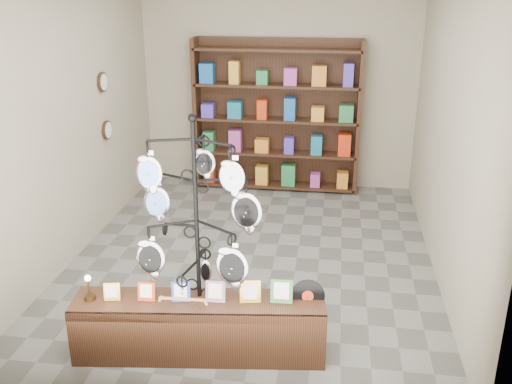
% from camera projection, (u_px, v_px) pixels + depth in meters
% --- Properties ---
extents(ground, '(5.00, 5.00, 0.00)m').
position_uv_depth(ground, '(254.00, 255.00, 6.55)').
color(ground, slate).
rests_on(ground, ground).
extents(room_envelope, '(5.00, 5.00, 5.00)m').
position_uv_depth(room_envelope, '(253.00, 95.00, 5.90)').
color(room_envelope, '#AEA48C').
rests_on(room_envelope, ground).
extents(display_tree, '(1.05, 0.90, 2.05)m').
position_uv_depth(display_tree, '(197.00, 221.00, 4.51)').
color(display_tree, black).
rests_on(display_tree, ground).
extents(front_shelf, '(2.11, 0.67, 0.73)m').
position_uv_depth(front_shelf, '(200.00, 327.00, 4.76)').
color(front_shelf, black).
rests_on(front_shelf, ground).
extents(back_shelving, '(2.42, 0.36, 2.20)m').
position_uv_depth(back_shelving, '(276.00, 121.00, 8.32)').
color(back_shelving, black).
rests_on(back_shelving, ground).
extents(wall_clocks, '(0.03, 0.24, 0.84)m').
position_uv_depth(wall_clocks, '(105.00, 106.00, 7.03)').
color(wall_clocks, black).
rests_on(wall_clocks, ground).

